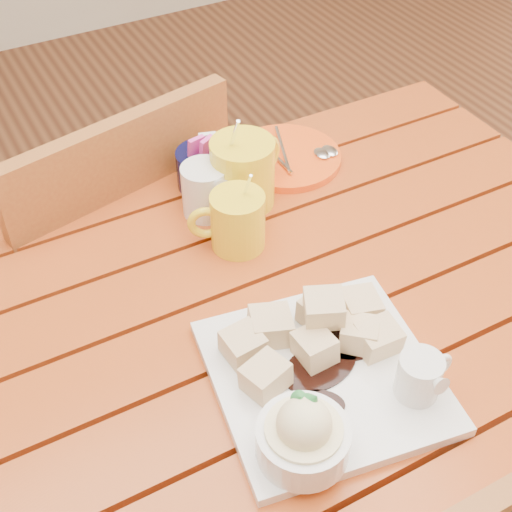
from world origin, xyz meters
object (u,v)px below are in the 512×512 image
table (257,364)px  dessert_plate (322,380)px  orange_saucer (287,157)px  chair_far (111,268)px  coffee_mug_left (236,220)px  coffee_mug_right (244,171)px

table → dessert_plate: (0.00, -0.15, 0.14)m
table → orange_saucer: orange_saucer is taller
orange_saucer → chair_far: 0.43m
table → chair_far: (-0.08, 0.45, -0.15)m
coffee_mug_left → orange_saucer: size_ratio=0.71×
table → coffee_mug_right: size_ratio=7.13×
dessert_plate → chair_far: bearing=98.0°
coffee_mug_right → orange_saucer: 0.14m
orange_saucer → coffee_mug_left: bearing=-139.5°
chair_far → table: bearing=87.7°
table → orange_saucer: (0.22, 0.29, 0.11)m
coffee_mug_left → coffee_mug_right: size_ratio=0.80×
dessert_plate → chair_far: size_ratio=0.35×
coffee_mug_left → chair_far: bearing=135.1°
dessert_plate → orange_saucer: size_ratio=1.61×
orange_saucer → chair_far: chair_far is taller
table → coffee_mug_right: coffee_mug_right is taller
coffee_mug_left → chair_far: size_ratio=0.15×
dessert_plate → coffee_mug_right: bearing=75.7°
table → orange_saucer: bearing=53.3°
table → coffee_mug_right: bearing=66.1°
chair_far → orange_saucer: bearing=139.3°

